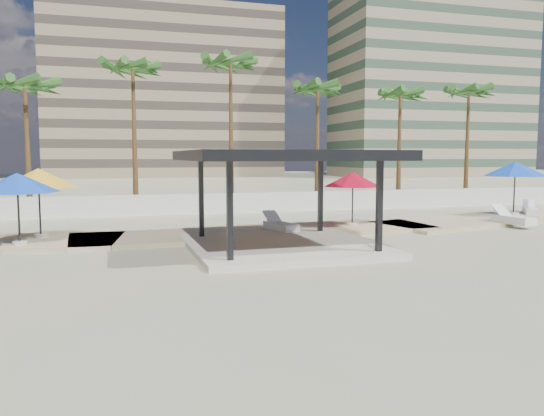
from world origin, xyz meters
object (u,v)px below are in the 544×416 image
Objects in this scene: lounger_b at (280,226)px; lounger_c at (513,219)px; pavilion_central at (283,191)px; umbrella_c at (353,180)px; lounger_d at (530,210)px.

lounger_c is at bearing -108.31° from lounger_b.
pavilion_central reaches higher than lounger_b.
umbrella_c is (4.74, 4.16, 0.17)m from pavilion_central.
umbrella_c reaches higher than lounger_b.
umbrella_c is 12.12m from lounger_d.
lounger_c reaches higher than lounger_b.
lounger_b is 15.77m from lounger_d.
pavilion_central is at bearing 144.69° from lounger_d.
pavilion_central is 3.12× the size of lounger_c.
pavilion_central is 6.31m from umbrella_c.
pavilion_central reaches higher than umbrella_c.
lounger_b is at bearing 73.03° from pavilion_central.
pavilion_central is 2.57× the size of umbrella_c.
lounger_c reaches higher than lounger_d.
umbrella_c is at bearing 73.89° from lounger_c.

